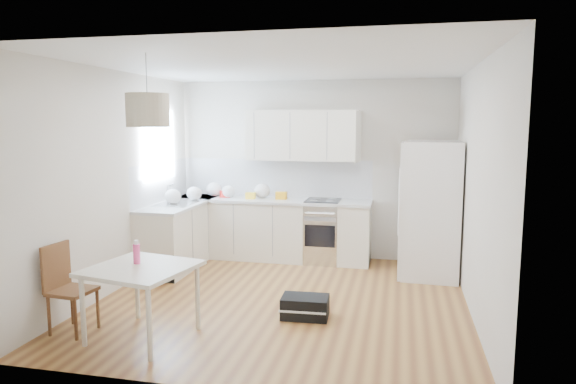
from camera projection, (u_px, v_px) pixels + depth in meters
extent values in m
plane|color=brown|center=(283.00, 300.00, 6.02)|extent=(4.20, 4.20, 0.00)
plane|color=white|center=(282.00, 65.00, 5.65)|extent=(4.20, 4.20, 0.00)
plane|color=beige|center=(313.00, 170.00, 7.87)|extent=(4.20, 0.00, 4.20)
plane|color=beige|center=(116.00, 182.00, 6.28)|extent=(0.00, 4.20, 4.20)
plane|color=beige|center=(477.00, 191.00, 5.38)|extent=(0.00, 4.20, 4.20)
cube|color=#BFE0F9|center=(159.00, 145.00, 7.34)|extent=(0.02, 1.00, 1.00)
cube|color=silver|center=(271.00, 230.00, 7.83)|extent=(3.00, 0.60, 0.88)
cube|color=silver|center=(181.00, 235.00, 7.50)|extent=(0.60, 1.80, 0.88)
cube|color=silver|center=(271.00, 200.00, 7.76)|extent=(3.02, 0.64, 0.04)
cube|color=silver|center=(181.00, 204.00, 7.44)|extent=(0.64, 1.82, 0.04)
cube|color=white|center=(275.00, 178.00, 8.01)|extent=(3.00, 0.01, 0.58)
cube|color=white|center=(161.00, 182.00, 7.46)|extent=(0.01, 1.80, 0.58)
cube|color=silver|center=(302.00, 136.00, 7.67)|extent=(1.70, 0.32, 0.75)
cube|color=beige|center=(141.00, 268.00, 4.89)|extent=(1.05, 1.05, 0.04)
cylinder|color=silver|center=(83.00, 312.00, 4.74)|extent=(0.05, 0.05, 0.67)
cylinder|color=silver|center=(149.00, 324.00, 4.44)|extent=(0.05, 0.05, 0.67)
cylinder|color=silver|center=(137.00, 288.00, 5.42)|extent=(0.05, 0.05, 0.67)
cylinder|color=silver|center=(198.00, 297.00, 5.13)|extent=(0.05, 0.05, 0.67)
cylinder|color=#E94080|center=(137.00, 252.00, 4.97)|extent=(0.09, 0.09, 0.23)
cube|color=black|center=(305.00, 307.00, 5.47)|extent=(0.51, 0.35, 0.23)
cylinder|color=#BDAB91|center=(148.00, 110.00, 4.75)|extent=(0.41, 0.41, 0.31)
ellipsoid|color=white|center=(214.00, 189.00, 8.03)|extent=(0.24, 0.21, 0.22)
ellipsoid|color=white|center=(228.00, 192.00, 7.90)|extent=(0.21, 0.18, 0.19)
ellipsoid|color=white|center=(262.00, 191.00, 7.85)|extent=(0.25, 0.21, 0.22)
ellipsoid|color=white|center=(194.00, 193.00, 7.62)|extent=(0.23, 0.19, 0.20)
ellipsoid|color=white|center=(173.00, 196.00, 7.27)|extent=(0.24, 0.20, 0.21)
cube|color=orange|center=(281.00, 196.00, 7.72)|extent=(0.17, 0.11, 0.11)
cube|color=yellow|center=(251.00, 196.00, 7.76)|extent=(0.15, 0.10, 0.10)
cube|color=red|center=(225.00, 194.00, 7.91)|extent=(0.18, 0.13, 0.11)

